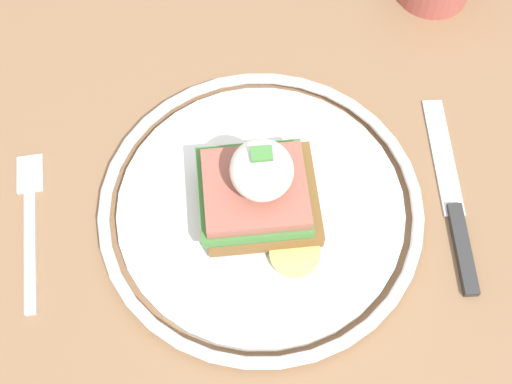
% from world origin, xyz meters
% --- Properties ---
extents(ground_plane, '(6.00, 6.00, 0.00)m').
position_xyz_m(ground_plane, '(0.00, 0.00, 0.00)').
color(ground_plane, '#9E9993').
extents(dining_table, '(0.80, 0.69, 0.76)m').
position_xyz_m(dining_table, '(0.00, 0.00, 0.61)').
color(dining_table, '#846042').
rests_on(dining_table, ground_plane).
extents(plate, '(0.27, 0.27, 0.02)m').
position_xyz_m(plate, '(-0.00, -0.01, 0.77)').
color(plate, white).
rests_on(plate, dining_table).
extents(sandwich, '(0.09, 0.11, 0.08)m').
position_xyz_m(sandwich, '(-0.00, -0.01, 0.80)').
color(sandwich, brown).
rests_on(sandwich, plate).
extents(fork, '(0.02, 0.15, 0.00)m').
position_xyz_m(fork, '(-0.19, 0.00, 0.76)').
color(fork, silver).
rests_on(fork, dining_table).
extents(knife, '(0.03, 0.19, 0.01)m').
position_xyz_m(knife, '(0.16, -0.02, 0.76)').
color(knife, '#2D2D2D').
rests_on(knife, dining_table).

